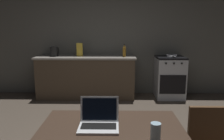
% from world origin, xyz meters
% --- Properties ---
extents(back_wall, '(6.40, 0.10, 2.60)m').
position_xyz_m(back_wall, '(0.30, 2.67, 1.30)').
color(back_wall, '#595953').
rests_on(back_wall, ground_plane).
extents(kitchen_counter, '(2.16, 0.64, 0.91)m').
position_xyz_m(kitchen_counter, '(-0.58, 2.32, 0.46)').
color(kitchen_counter, '#4C3D2D').
rests_on(kitchen_counter, ground_plane).
extents(stove_oven, '(0.60, 0.62, 0.91)m').
position_xyz_m(stove_oven, '(1.27, 2.31, 0.46)').
color(stove_oven, '#B7BABF').
rests_on(stove_oven, ground_plane).
extents(dining_table, '(1.16, 0.89, 0.75)m').
position_xyz_m(dining_table, '(0.04, -0.95, 0.68)').
color(dining_table, '#332319').
rests_on(dining_table, ground_plane).
extents(laptop, '(0.32, 0.26, 0.23)m').
position_xyz_m(laptop, '(-0.06, -0.86, 0.80)').
color(laptop, silver).
rests_on(laptop, dining_table).
extents(electric_kettle, '(0.20, 0.18, 0.23)m').
position_xyz_m(electric_kettle, '(-1.27, 2.32, 1.02)').
color(electric_kettle, black).
rests_on(electric_kettle, kitchen_counter).
extents(bottle, '(0.07, 0.07, 0.28)m').
position_xyz_m(bottle, '(0.26, 2.27, 1.05)').
color(bottle, '#8C601E').
rests_on(bottle, kitchen_counter).
extents(frying_pan, '(0.23, 0.41, 0.05)m').
position_xyz_m(frying_pan, '(1.28, 2.29, 0.94)').
color(frying_pan, gray).
rests_on(frying_pan, stove_oven).
extents(drinking_glass, '(0.07, 0.07, 0.13)m').
position_xyz_m(drinking_glass, '(0.36, -1.08, 0.82)').
color(drinking_glass, '#99B7C6').
rests_on(drinking_glass, dining_table).
extents(cereal_box, '(0.13, 0.05, 0.28)m').
position_xyz_m(cereal_box, '(-0.71, 2.34, 1.06)').
color(cereal_box, gold).
rests_on(cereal_box, kitchen_counter).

